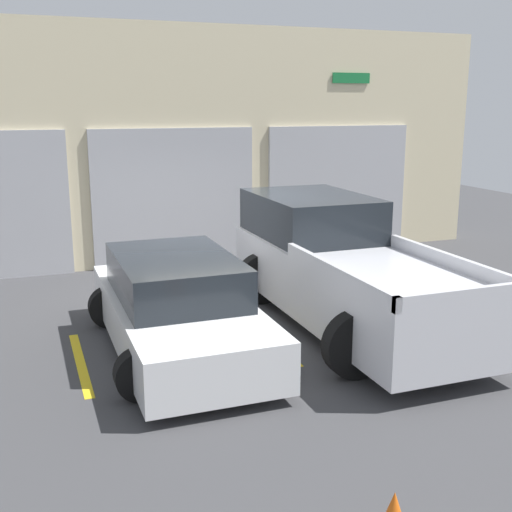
{
  "coord_description": "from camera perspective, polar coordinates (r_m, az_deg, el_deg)",
  "views": [
    {
      "loc": [
        -3.16,
        -9.85,
        3.27
      ],
      "look_at": [
        0.0,
        -1.3,
        1.1
      ],
      "focal_mm": 45.0,
      "sensor_mm": 36.0,
      "label": 1
    }
  ],
  "objects": [
    {
      "name": "parking_stripe_centre",
      "position": [
        10.43,
        14.61,
        -5.31
      ],
      "size": [
        0.12,
        2.2,
        0.01
      ],
      "primitive_type": "cube",
      "color": "gold",
      "rests_on": "ground"
    },
    {
      "name": "ground_plane",
      "position": [
        10.85,
        -2.4,
        -4.16
      ],
      "size": [
        28.0,
        28.0,
        0.0
      ],
      "primitive_type": "plane",
      "color": "#3D3D3F"
    },
    {
      "name": "shophouse_building",
      "position": [
        13.54,
        -6.89,
        9.44
      ],
      "size": [
        13.78,
        0.68,
        4.83
      ],
      "color": "beige",
      "rests_on": "ground"
    },
    {
      "name": "pickup_truck",
      "position": [
        9.78,
        7.57,
        -1.04
      ],
      "size": [
        2.43,
        5.2,
        1.82
      ],
      "color": "silver",
      "rests_on": "ground"
    },
    {
      "name": "parking_stripe_left",
      "position": [
        9.25,
        1.08,
        -7.3
      ],
      "size": [
        0.12,
        2.2,
        0.01
      ],
      "primitive_type": "cube",
      "color": "gold",
      "rests_on": "ground"
    },
    {
      "name": "parking_stripe_far_left",
      "position": [
        8.7,
        -15.33,
        -9.15
      ],
      "size": [
        0.12,
        2.2,
        0.01
      ],
      "primitive_type": "cube",
      "color": "gold",
      "rests_on": "ground"
    },
    {
      "name": "sedan_white",
      "position": [
        8.71,
        -7.01,
        -4.54
      ],
      "size": [
        2.1,
        4.22,
        1.3
      ],
      "color": "white",
      "rests_on": "ground"
    }
  ]
}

